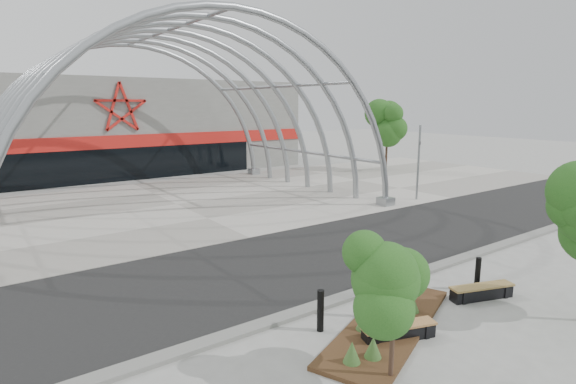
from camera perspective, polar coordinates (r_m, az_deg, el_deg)
ground at (r=15.11m, az=9.07°, el=-12.13°), size 140.00×140.00×0.00m
road at (r=17.57m, az=0.96°, el=-8.57°), size 140.00×7.00×0.02m
forecourt at (r=27.78m, az=-13.95°, el=-1.53°), size 60.00×17.00×0.04m
kerb at (r=14.92m, az=9.77°, el=-12.20°), size 60.00×0.50×0.12m
arena_building at (r=44.39m, az=-22.94°, el=7.70°), size 34.00×15.24×8.00m
vault_canopy at (r=27.78m, az=-13.95°, el=-1.54°), size 20.80×15.80×20.36m
planting_bed at (r=12.84m, az=12.43°, el=-15.90°), size 6.11×3.99×0.62m
signal_pole at (r=29.06m, az=16.23°, el=3.75°), size 0.22×0.66×4.68m
street_tree_0 at (r=9.79m, az=13.47°, el=-10.46°), size 1.45×1.45×3.30m
bench_0 at (r=12.31m, az=13.89°, el=-16.91°), size 2.03×1.04×0.42m
bench_1 at (r=15.41m, az=23.36°, el=-11.60°), size 2.13×1.12×0.44m
bollard_0 at (r=12.26m, az=4.15°, el=-14.81°), size 0.18×0.18×1.14m
bollard_1 at (r=13.15m, az=9.54°, el=-13.28°), size 0.17×0.17×1.05m
bollard_2 at (r=14.94m, az=12.97°, el=-10.19°), size 0.18×0.18×1.14m
bollard_3 at (r=15.92m, az=22.94°, el=-9.55°), size 0.18×0.18×1.09m
bollard_4 at (r=16.37m, az=15.77°, el=-8.94°), size 0.14×0.14×0.87m
bg_tree_1 at (r=41.57m, az=12.54°, el=8.49°), size 2.70×2.70×5.91m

